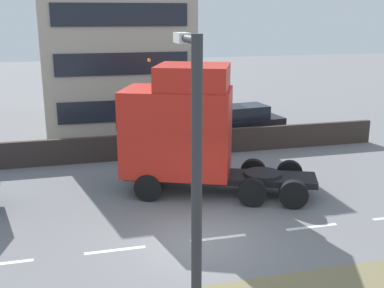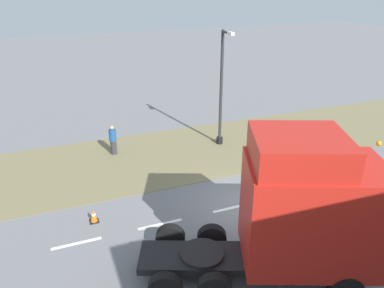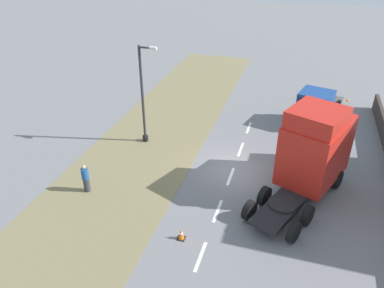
# 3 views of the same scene
# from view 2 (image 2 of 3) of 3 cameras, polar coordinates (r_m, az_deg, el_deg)

# --- Properties ---
(ground_plane) EXTENTS (120.00, 120.00, 0.00)m
(ground_plane) POSITION_cam_2_polar(r_m,az_deg,el_deg) (16.48, 8.37, -9.08)
(ground_plane) COLOR slate
(ground_plane) RESTS_ON ground
(grass_verge) EXTENTS (7.00, 44.00, 0.01)m
(grass_verge) POSITION_cam_2_polar(r_m,az_deg,el_deg) (21.21, 0.42, -0.96)
(grass_verge) COLOR olive
(grass_verge) RESTS_ON ground
(lane_markings) EXTENTS (0.16, 14.60, 0.00)m
(lane_markings) POSITION_cam_2_polar(r_m,az_deg,el_deg) (16.18, 6.18, -9.62)
(lane_markings) COLOR white
(lane_markings) RESTS_ON ground
(lorry_cab) EXTENTS (5.05, 7.51, 5.08)m
(lorry_cab) POSITION_cam_2_polar(r_m,az_deg,el_deg) (11.91, 16.50, -9.72)
(lorry_cab) COLOR black
(lorry_cab) RESTS_ON ground
(lamp_post) EXTENTS (1.31, 0.37, 6.50)m
(lamp_post) POSITION_cam_2_polar(r_m,az_deg,el_deg) (21.11, 4.51, 7.32)
(lamp_post) COLOR black
(lamp_post) RESTS_ON ground
(pedestrian) EXTENTS (0.39, 0.39, 1.67)m
(pedestrian) POSITION_cam_2_polar(r_m,az_deg,el_deg) (20.91, -11.95, 0.54)
(pedestrian) COLOR #333338
(pedestrian) RESTS_ON ground
(traffic_cone_lead) EXTENTS (0.36, 0.36, 0.58)m
(traffic_cone_lead) POSITION_cam_2_polar(r_m,az_deg,el_deg) (15.61, -14.78, -10.49)
(traffic_cone_lead) COLOR black
(traffic_cone_lead) RESTS_ON ground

